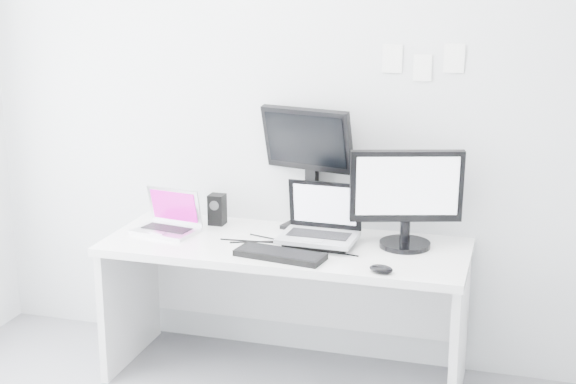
# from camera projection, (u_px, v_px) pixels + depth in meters

# --- Properties ---
(back_wall) EXTENTS (3.60, 0.00, 3.60)m
(back_wall) POSITION_uv_depth(u_px,v_px,m) (304.00, 109.00, 4.30)
(back_wall) COLOR silver
(back_wall) RESTS_ON ground
(desk) EXTENTS (1.80, 0.70, 0.73)m
(desk) POSITION_uv_depth(u_px,v_px,m) (285.00, 312.00, 4.23)
(desk) COLOR white
(desk) RESTS_ON ground
(macbook) EXTENTS (0.35, 0.28, 0.23)m
(macbook) POSITION_uv_depth(u_px,v_px,m) (165.00, 211.00, 4.28)
(macbook) COLOR silver
(macbook) RESTS_ON desk
(speaker) EXTENTS (0.10, 0.10, 0.16)m
(speaker) POSITION_uv_depth(u_px,v_px,m) (217.00, 209.00, 4.43)
(speaker) COLOR black
(speaker) RESTS_ON desk
(dell_laptop) EXTENTS (0.38, 0.30, 0.31)m
(dell_laptop) POSITION_uv_depth(u_px,v_px,m) (318.00, 215.00, 4.07)
(dell_laptop) COLOR #A4A7AB
(dell_laptop) RESTS_ON desk
(rear_monitor) EXTENTS (0.52, 0.28, 0.66)m
(rear_monitor) POSITION_uv_depth(u_px,v_px,m) (309.00, 167.00, 4.29)
(rear_monitor) COLOR black
(rear_monitor) RESTS_ON desk
(samsung_monitor) EXTENTS (0.59, 0.40, 0.50)m
(samsung_monitor) POSITION_uv_depth(u_px,v_px,m) (407.00, 198.00, 4.02)
(samsung_monitor) COLOR black
(samsung_monitor) RESTS_ON desk
(keyboard) EXTENTS (0.45, 0.22, 0.03)m
(keyboard) POSITION_uv_depth(u_px,v_px,m) (280.00, 255.00, 3.93)
(keyboard) COLOR black
(keyboard) RESTS_ON desk
(mouse) EXTENTS (0.12, 0.09, 0.04)m
(mouse) POSITION_uv_depth(u_px,v_px,m) (381.00, 269.00, 3.73)
(mouse) COLOR black
(mouse) RESTS_ON desk
(wall_note_0) EXTENTS (0.10, 0.00, 0.14)m
(wall_note_0) POSITION_uv_depth(u_px,v_px,m) (392.00, 59.00, 4.11)
(wall_note_0) COLOR white
(wall_note_0) RESTS_ON back_wall
(wall_note_1) EXTENTS (0.09, 0.00, 0.13)m
(wall_note_1) POSITION_uv_depth(u_px,v_px,m) (423.00, 68.00, 4.08)
(wall_note_1) COLOR white
(wall_note_1) RESTS_ON back_wall
(wall_note_2) EXTENTS (0.10, 0.00, 0.14)m
(wall_note_2) POSITION_uv_depth(u_px,v_px,m) (454.00, 58.00, 4.03)
(wall_note_2) COLOR white
(wall_note_2) RESTS_ON back_wall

